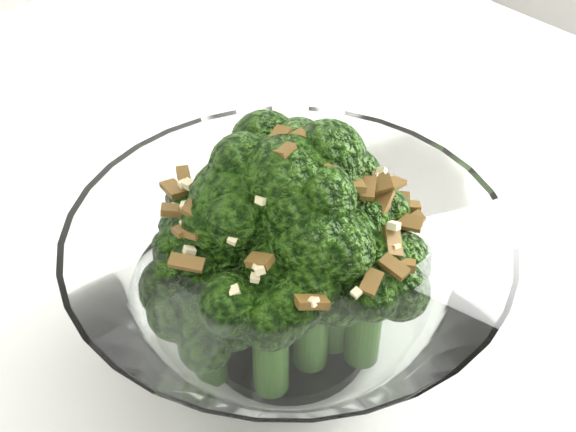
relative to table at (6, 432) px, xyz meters
name	(u,v)px	position (x,y,z in m)	size (l,w,h in m)	color
table	(6,432)	(0.00, 0.00, 0.00)	(1.37, 1.08, 0.75)	white
broccoli_dish	(287,273)	(0.17, -0.07, 0.13)	(0.24, 0.24, 0.15)	white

